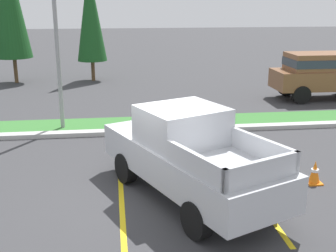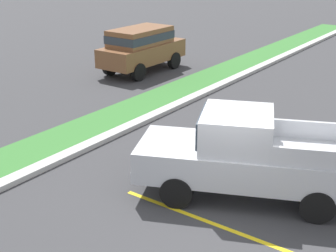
{
  "view_description": "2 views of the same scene",
  "coord_description": "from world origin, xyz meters",
  "px_view_note": "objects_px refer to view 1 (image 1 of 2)",
  "views": [
    {
      "loc": [
        -0.82,
        -9.24,
        4.45
      ],
      "look_at": [
        0.5,
        1.16,
        1.37
      ],
      "focal_mm": 46.54,
      "sensor_mm": 36.0,
      "label": 1
    },
    {
      "loc": [
        -8.33,
        -4.35,
        5.63
      ],
      "look_at": [
        0.81,
        2.19,
        1.27
      ],
      "focal_mm": 49.61,
      "sensor_mm": 36.0,
      "label": 2
    }
  ],
  "objects_px": {
    "street_light": "(55,23)",
    "cypress_tree_center": "(90,13)",
    "suv_distant": "(323,72)",
    "traffic_cone": "(315,172)",
    "pickup_truck_main": "(188,155)"
  },
  "relations": [
    {
      "from": "cypress_tree_center",
      "to": "traffic_cone",
      "type": "xyz_separation_m",
      "value": [
        6.0,
        -15.08,
        -3.38
      ]
    },
    {
      "from": "suv_distant",
      "to": "street_light",
      "type": "height_order",
      "value": "street_light"
    },
    {
      "from": "street_light",
      "to": "traffic_cone",
      "type": "relative_size",
      "value": 10.47
    },
    {
      "from": "street_light",
      "to": "cypress_tree_center",
      "type": "bearing_deg",
      "value": 85.69
    },
    {
      "from": "pickup_truck_main",
      "to": "street_light",
      "type": "height_order",
      "value": "street_light"
    },
    {
      "from": "pickup_truck_main",
      "to": "street_light",
      "type": "distance_m",
      "value": 7.26
    },
    {
      "from": "suv_distant",
      "to": "traffic_cone",
      "type": "xyz_separation_m",
      "value": [
        -4.58,
        -9.06,
        -0.95
      ]
    },
    {
      "from": "suv_distant",
      "to": "pickup_truck_main",
      "type": "bearing_deg",
      "value": -129.83
    },
    {
      "from": "street_light",
      "to": "cypress_tree_center",
      "type": "relative_size",
      "value": 1.01
    },
    {
      "from": "street_light",
      "to": "traffic_cone",
      "type": "distance_m",
      "value": 9.31
    },
    {
      "from": "street_light",
      "to": "cypress_tree_center",
      "type": "xyz_separation_m",
      "value": [
        0.72,
        9.61,
        -0.01
      ]
    },
    {
      "from": "street_light",
      "to": "traffic_cone",
      "type": "height_order",
      "value": "street_light"
    },
    {
      "from": "traffic_cone",
      "to": "suv_distant",
      "type": "bearing_deg",
      "value": 63.21
    },
    {
      "from": "traffic_cone",
      "to": "street_light",
      "type": "bearing_deg",
      "value": 140.84
    },
    {
      "from": "suv_distant",
      "to": "traffic_cone",
      "type": "height_order",
      "value": "suv_distant"
    }
  ]
}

